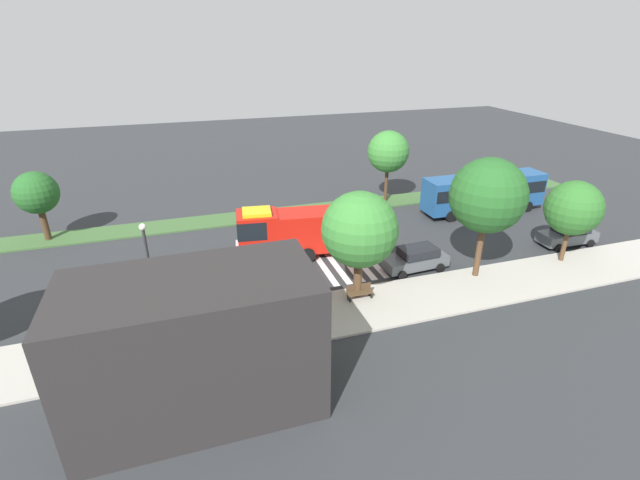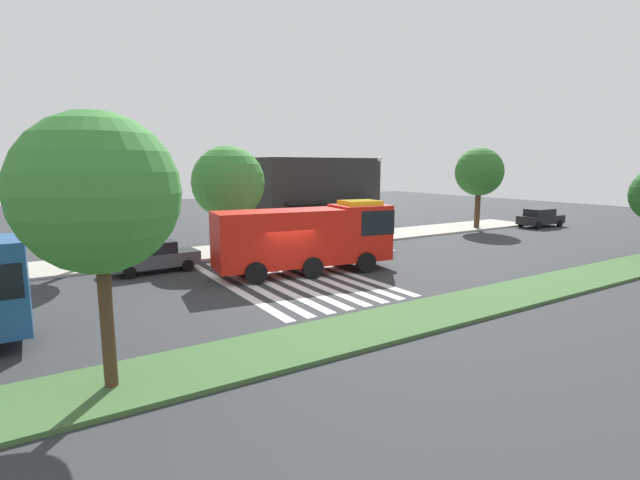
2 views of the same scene
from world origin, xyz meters
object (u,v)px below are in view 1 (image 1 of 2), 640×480
parked_car_west (568,234)px  bus_stop_shelter (222,295)px  parked_car_mid (416,258)px  bench_near_shelter (293,303)px  fire_truck (298,230)px  sidewalk_tree_far_west (574,208)px  median_tree_west (36,193)px  sidewalk_tree_center (360,230)px  median_tree_far_west (388,152)px  street_lamp (150,268)px  sidewalk_tree_west (488,196)px  transit_bus (484,191)px  bench_west_of_shelter (359,292)px

parked_car_west → bus_stop_shelter: size_ratio=1.29×
parked_car_mid → bench_near_shelter: (9.45, 2.53, -0.27)m
parked_car_west → bench_near_shelter: bearing=8.4°
fire_truck → bus_stop_shelter: 9.53m
sidewalk_tree_far_west → median_tree_west: size_ratio=1.07×
fire_truck → parked_car_west: (-20.40, 4.65, -1.12)m
bus_stop_shelter → sidewalk_tree_center: sidewalk_tree_center is taller
bench_near_shelter → median_tree_far_west: (-13.46, -15.78, 4.40)m
bench_near_shelter → street_lamp: street_lamp is taller
fire_truck → sidewalk_tree_west: bearing=154.6°
sidewalk_tree_west → sidewalk_tree_center: size_ratio=1.19×
sidewalk_tree_far_west → sidewalk_tree_west: bearing=-0.0°
median_tree_far_west → sidewalk_tree_west: bearing=87.7°
transit_bus → parked_car_mid: bearing=-144.0°
fire_truck → bench_west_of_shelter: fire_truck is taller
bench_west_of_shelter → street_lamp: street_lamp is taller
median_tree_far_west → sidewalk_tree_center: bearing=59.1°
sidewalk_tree_center → bench_near_shelter: bearing=4.4°
parked_car_mid → sidewalk_tree_far_west: size_ratio=0.79×
fire_truck → sidewalk_tree_west: sidewalk_tree_west is taller
parked_car_west → sidewalk_tree_west: size_ratio=0.56×
bus_stop_shelter → sidewalk_tree_far_west: size_ratio=0.59×
bus_stop_shelter → median_tree_west: size_ratio=0.64×
sidewalk_tree_west → median_tree_west: size_ratio=1.46×
bench_near_shelter → bench_west_of_shelter: (-4.22, 0.00, 0.00)m
parked_car_mid → sidewalk_tree_far_west: bearing=165.3°
parked_car_west → sidewalk_tree_far_west: (2.62, 2.20, 3.21)m
parked_car_west → sidewalk_tree_center: bearing=8.8°
sidewalk_tree_far_west → sidewalk_tree_west: 7.43m
sidewalk_tree_west → median_tree_west: 32.72m
street_lamp → sidewalk_tree_far_west: 27.60m
parked_car_west → bench_near_shelter: 22.84m
bench_west_of_shelter → parked_car_mid: bearing=-154.2°
parked_car_west → bus_stop_shelter: bearing=7.4°
sidewalk_tree_far_west → transit_bus: bearing=-94.1°
street_lamp → parked_car_mid: bearing=-173.9°
parked_car_west → sidewalk_tree_center: sidewalk_tree_center is taller
sidewalk_tree_west → transit_bus: bearing=-127.5°
fire_truck → sidewalk_tree_far_west: sidewalk_tree_far_west is taller
sidewalk_tree_far_west → median_tree_west: (36.03, -15.45, -0.15)m
sidewalk_tree_far_west → street_lamp: bearing=-0.8°
street_lamp → median_tree_west: (8.43, -15.05, 0.18)m
bus_stop_shelter → street_lamp: street_lamp is taller
fire_truck → bus_stop_shelter: bearing=56.3°
fire_truck → median_tree_far_west: bearing=-134.8°
parked_car_mid → sidewalk_tree_far_west: (-10.63, 2.20, 3.26)m
fire_truck → parked_car_mid: fire_truck is taller
bench_near_shelter → sidewalk_tree_far_west: bearing=-179.1°
bench_west_of_shelter → sidewalk_tree_far_west: 16.25m
parked_car_west → sidewalk_tree_west: bearing=14.6°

